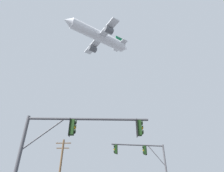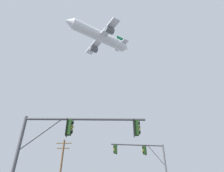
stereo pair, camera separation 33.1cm
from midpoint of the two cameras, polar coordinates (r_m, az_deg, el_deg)
The scene contains 4 objects.
signal_pole_near at distance 11.36m, azimuth -13.54°, elevation -15.41°, with size 7.37×0.74×5.71m.
signal_pole_far at distance 21.82m, azimuth 10.25°, elevation -21.30°, with size 5.91×1.32×6.47m.
utility_pole at distance 28.39m, azimuth -16.03°, elevation -23.35°, with size 2.20×0.28×8.46m.
airplane at distance 62.35m, azimuth -4.24°, elevation 15.04°, with size 20.81×16.55×6.43m.
Camera 1 is at (-0.08, -3.63, 1.63)m, focal length 29.71 mm.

